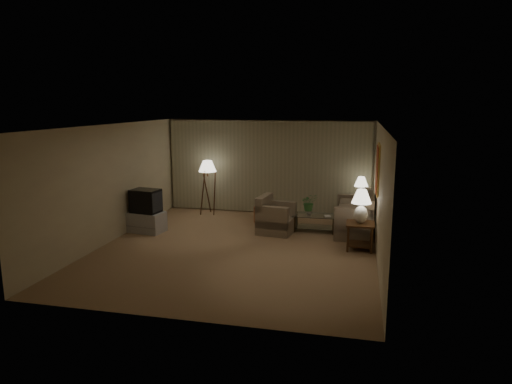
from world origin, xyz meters
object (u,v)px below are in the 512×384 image
armchair (276,218)px  crt_tv (146,201)px  tv_cabinet (147,222)px  coffee_table (315,220)px  side_table_near (360,231)px  table_lamp_near (361,203)px  sofa (354,217)px  table_lamp_far (361,186)px  vase (309,212)px  floor_lamp (208,186)px  ottoman (265,214)px  side_table_far (360,207)px

armchair → crt_tv: size_ratio=1.47×
tv_cabinet → coffee_table: bearing=22.1°
armchair → side_table_near: 2.21m
tv_cabinet → armchair: bearing=19.8°
side_table_near → table_lamp_near: bearing=172.9°
sofa → table_lamp_far: table_lamp_far is taller
table_lamp_far → vase: size_ratio=4.65×
tv_cabinet → vase: size_ratio=6.82×
tv_cabinet → crt_tv: size_ratio=1.28×
table_lamp_near → floor_lamp: size_ratio=0.48×
sofa → ottoman: bearing=-102.4°
side_table_near → coffee_table: bearing=131.6°
side_table_far → sofa: bearing=-98.1°
coffee_table → floor_lamp: size_ratio=0.69×
floor_lamp → ottoman: 1.95m
ottoman → coffee_table: bearing=-23.5°
side_table_far → vase: 1.71m
side_table_far → floor_lamp: size_ratio=0.38×
armchair → coffee_table: (0.91, 0.35, -0.09)m
ottoman → vase: (1.25, -0.61, 0.28)m
sofa → side_table_near: 1.36m
table_lamp_far → side_table_far: bearing=45.0°
side_table_near → armchair: bearing=156.1°
crt_tv → floor_lamp: floor_lamp is taller
armchair → ottoman: bearing=34.5°
side_table_far → table_lamp_far: bearing=-135.0°
side_table_near → tv_cabinet: side_table_near is taller
ottoman → floor_lamp: bearing=164.2°
armchair → floor_lamp: size_ratio=0.69×
armchair → ottoman: armchair is taller
side_table_near → crt_tv: bearing=177.1°
table_lamp_near → coffee_table: 1.84m
sofa → vase: sofa is taller
table_lamp_near → floor_lamp: bearing=151.1°
tv_cabinet → floor_lamp: 2.35m
side_table_near → side_table_far: same height
side_table_near → ottoman: bearing=143.4°
crt_tv → table_lamp_far: bearing=31.0°
tv_cabinet → crt_tv: bearing=0.0°
armchair → ottoman: 1.09m
crt_tv → coffee_table: bearing=22.1°
sofa → ottoman: 2.42m
table_lamp_near → crt_tv: size_ratio=1.01×
table_lamp_far → crt_tv: 5.63m
tv_cabinet → sofa: bearing=20.7°
armchair → table_lamp_near: 2.31m
side_table_near → crt_tv: (-5.20, 0.27, 0.37)m
sofa → side_table_near: sofa is taller
side_table_near → floor_lamp: bearing=151.1°
coffee_table → tv_cabinet: bearing=-166.5°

